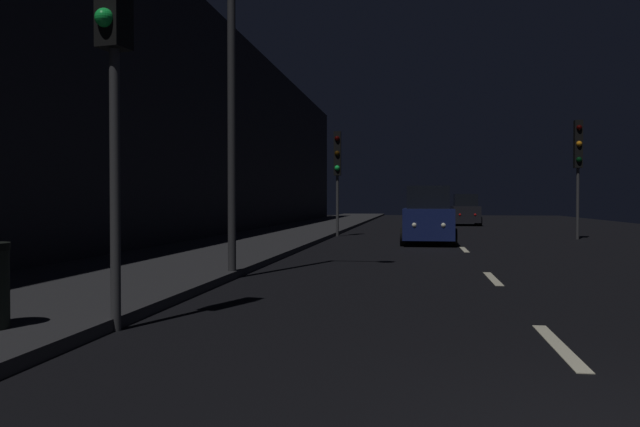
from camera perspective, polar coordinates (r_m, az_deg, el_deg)
ground at (r=28.60m, az=11.55°, el=-2.00°), size 26.78×84.00×0.02m
sidewalk_left at (r=29.12m, az=-2.73°, el=-1.76°), size 4.40×84.00×0.15m
building_facade_left at (r=26.54m, az=-9.81°, el=7.66°), size 0.80×63.00×9.13m
lane_centerline at (r=13.67m, az=14.82°, el=-5.33°), size 0.16×15.74×0.01m
traffic_light_far_right at (r=27.70m, az=21.95°, el=5.00°), size 0.31×0.46×4.76m
traffic_light_near_left at (r=8.22m, az=-17.92°, el=17.18°), size 0.36×0.48×5.21m
traffic_light_far_left at (r=27.89m, az=1.56°, el=4.69°), size 0.32×0.47×4.54m
streetlamp_overhead at (r=13.20m, az=-6.03°, el=17.54°), size 1.70×0.44×8.08m
car_approaching_headlights at (r=23.38m, az=9.54°, el=-0.34°), size 1.90×4.11×2.07m
car_distant_taillights at (r=41.68m, az=12.78°, el=0.22°), size 1.81×3.91×1.97m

